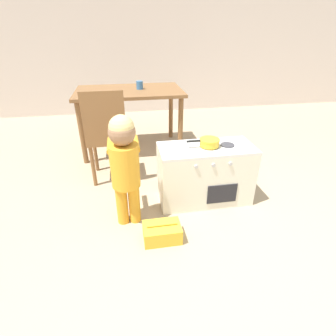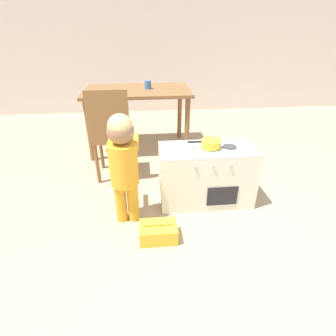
% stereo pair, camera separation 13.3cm
% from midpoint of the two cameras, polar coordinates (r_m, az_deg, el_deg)
% --- Properties ---
extents(ground_plane, '(16.00, 16.00, 0.00)m').
position_cam_midpoint_polar(ground_plane, '(1.69, 18.02, -27.74)').
color(ground_plane, tan).
extents(wall_back, '(10.00, 0.06, 2.60)m').
position_cam_midpoint_polar(wall_back, '(4.77, 1.05, 27.69)').
color(wall_back, beige).
rests_on(wall_back, ground_plane).
extents(play_kitchen, '(0.78, 0.38, 0.51)m').
position_cam_midpoint_polar(play_kitchen, '(2.26, 9.99, -1.57)').
color(play_kitchen, silver).
rests_on(play_kitchen, ground_plane).
extents(toy_pot, '(0.27, 0.16, 0.06)m').
position_cam_midpoint_polar(toy_pot, '(2.13, 11.07, 5.32)').
color(toy_pot, yellow).
rests_on(toy_pot, play_kitchen).
extents(child_figure, '(0.23, 0.36, 0.87)m').
position_cam_midpoint_polar(child_figure, '(1.87, -7.77, 2.08)').
color(child_figure, gold).
rests_on(child_figure, ground_plane).
extents(toy_basket, '(0.27, 0.18, 0.14)m').
position_cam_midpoint_polar(toy_basket, '(1.94, -0.13, -13.79)').
color(toy_basket, gold).
rests_on(toy_basket, ground_plane).
extents(dining_table, '(1.21, 0.73, 0.73)m').
position_cam_midpoint_polar(dining_table, '(3.17, -5.40, 14.97)').
color(dining_table, brown).
rests_on(dining_table, ground_plane).
extents(dining_chair_near, '(0.36, 0.36, 0.90)m').
position_cam_midpoint_polar(dining_chair_near, '(2.53, -10.77, 7.35)').
color(dining_chair_near, brown).
rests_on(dining_chair_near, ground_plane).
extents(cup_on_table, '(0.07, 0.07, 0.09)m').
position_cam_midpoint_polar(cup_on_table, '(3.16, -3.15, 17.64)').
color(cup_on_table, teal).
rests_on(cup_on_table, dining_table).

